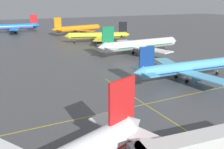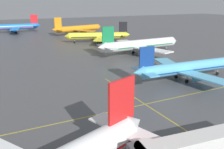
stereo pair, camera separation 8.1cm
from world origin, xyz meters
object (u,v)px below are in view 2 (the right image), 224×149
(airliner_far_left_stand, at_px, (98,36))
(airliner_far_right_stand, at_px, (78,29))
(airliner_third_row, at_px, (140,45))
(airliner_second_row, at_px, (186,68))
(jet_bridge, at_px, (200,145))
(airliner_distant_taxiway, at_px, (13,27))

(airliner_far_left_stand, distance_m, airliner_far_right_stand, 34.87)
(airliner_far_left_stand, xyz_separation_m, airliner_far_right_stand, (1.25, 34.84, 0.26))
(airliner_third_row, relative_size, airliner_far_left_stand, 1.16)
(airliner_second_row, distance_m, airliner_far_left_stand, 67.85)
(airliner_third_row, bearing_deg, jet_bridge, -117.19)
(airliner_second_row, relative_size, jet_bridge, 1.52)
(airliner_far_left_stand, bearing_deg, jet_bridge, -106.62)
(airliner_third_row, height_order, jet_bridge, airliner_third_row)
(airliner_third_row, height_order, airliner_far_left_stand, airliner_third_row)
(airliner_far_right_stand, relative_size, jet_bridge, 1.67)
(airliner_far_right_stand, bearing_deg, airliner_distant_taxiway, 141.87)
(airliner_second_row, xyz_separation_m, airliner_third_row, (7.11, 33.61, 0.59))
(airliner_third_row, relative_size, airliner_far_right_stand, 1.06)
(airliner_far_left_stand, bearing_deg, airliner_distant_taxiway, 118.92)
(airliner_second_row, height_order, airliner_far_right_stand, airliner_far_right_stand)
(airliner_far_right_stand, bearing_deg, airliner_far_left_stand, -92.05)
(airliner_far_right_stand, xyz_separation_m, jet_bridge, (-30.39, -132.45, 0.20))
(airliner_second_row, distance_m, jet_bridge, 39.26)
(airliner_second_row, relative_size, airliner_third_row, 0.86)
(airliner_second_row, bearing_deg, airliner_distant_taxiway, 103.44)
(airliner_distant_taxiway, bearing_deg, jet_bridge, -87.93)
(jet_bridge, bearing_deg, airliner_far_left_stand, 73.38)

